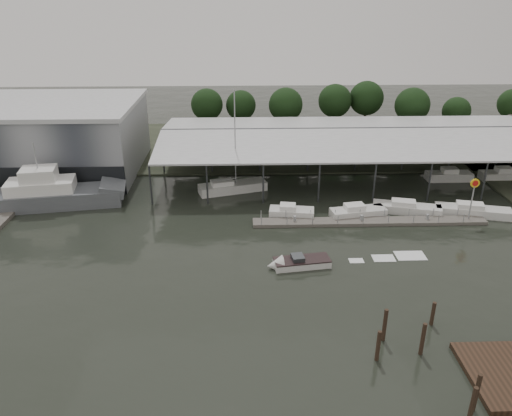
{
  "coord_description": "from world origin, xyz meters",
  "views": [
    {
      "loc": [
        -0.23,
        -43.52,
        26.16
      ],
      "look_at": [
        1.35,
        9.24,
        2.5
      ],
      "focal_mm": 35.0,
      "sensor_mm": 36.0,
      "label": 1
    }
  ],
  "objects_px": {
    "shell_fuel_sign": "(473,192)",
    "speedboat_underway": "(297,263)",
    "grey_trawler": "(52,194)",
    "white_sailboat": "(232,187)"
  },
  "relations": [
    {
      "from": "shell_fuel_sign",
      "to": "speedboat_underway",
      "type": "bearing_deg",
      "value": -155.71
    },
    {
      "from": "shell_fuel_sign",
      "to": "grey_trawler",
      "type": "height_order",
      "value": "grey_trawler"
    },
    {
      "from": "grey_trawler",
      "to": "speedboat_underway",
      "type": "height_order",
      "value": "grey_trawler"
    },
    {
      "from": "shell_fuel_sign",
      "to": "speedboat_underway",
      "type": "relative_size",
      "value": 0.32
    },
    {
      "from": "speedboat_underway",
      "to": "white_sailboat",
      "type": "bearing_deg",
      "value": -79.73
    },
    {
      "from": "grey_trawler",
      "to": "speedboat_underway",
      "type": "xyz_separation_m",
      "value": [
        29.89,
        -16.26,
        -1.19
      ]
    },
    {
      "from": "speedboat_underway",
      "to": "shell_fuel_sign",
      "type": "bearing_deg",
      "value": -164.14
    },
    {
      "from": "white_sailboat",
      "to": "speedboat_underway",
      "type": "relative_size",
      "value": 0.82
    },
    {
      "from": "white_sailboat",
      "to": "speedboat_underway",
      "type": "bearing_deg",
      "value": -88.09
    },
    {
      "from": "white_sailboat",
      "to": "speedboat_underway",
      "type": "xyz_separation_m",
      "value": [
        6.9,
        -20.38,
        -0.27
      ]
    }
  ]
}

